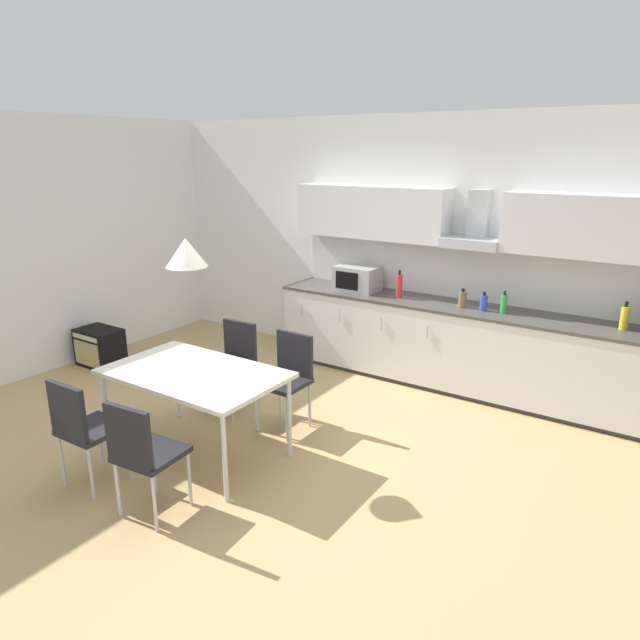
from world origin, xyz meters
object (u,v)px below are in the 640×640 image
Objects in this scene: chair_near_right at (141,448)px; chair_far_left at (234,357)px; bottle_blue at (484,303)px; pendant_lamp at (186,253)px; bottle_green at (504,304)px; bottle_brown at (462,299)px; bottle_red at (399,286)px; guitar_amp at (100,347)px; chair_near_left at (82,423)px; dining_table at (195,376)px; bottle_yellow at (625,318)px; chair_far_right at (288,371)px; microwave at (357,278)px.

chair_near_right and chair_far_left have the same top height.
pendant_lamp is (-1.52, -2.50, 0.72)m from bottle_blue.
bottle_green is 0.26× the size of chair_far_left.
bottle_red is at bearing 179.74° from bottle_brown.
chair_far_left reaches higher than guitar_amp.
pendant_lamp reaches higher than chair_near_left.
chair_near_right is at bearing -30.85° from guitar_amp.
bottle_brown is 0.72m from bottle_red.
bottle_blue is (0.22, -0.01, -0.00)m from bottle_brown.
chair_near_left is (-0.32, -0.83, -0.16)m from dining_table.
bottle_yellow reaches higher than bottle_green.
chair_near_left is at bearing -111.41° from chair_far_right.
bottle_green is at bearing -1.27° from microwave.
chair_far_left is (-0.91, -1.68, -0.49)m from bottle_red.
bottle_blue is at bearing 58.64° from dining_table.
chair_far_left is at bearing 111.54° from dining_table.
bottle_green is (1.14, -0.01, -0.03)m from bottle_red.
bottle_yellow is 3.04m from chair_far_right.
chair_far_left is at bearing -140.62° from bottle_green.
bottle_brown is 0.75× the size of bottle_yellow.
dining_table is 0.90m from chair_far_left.
chair_near_left is at bearing -96.12° from microwave.
bottle_brown is at bearing 177.36° from bottle_blue.
chair_near_left is 1.67× the size of guitar_amp.
guitar_amp is at bearing 179.72° from chair_far_left.
bottle_blue is (0.94, -0.01, -0.05)m from bottle_red.
pendant_lamp is at bearing -103.02° from bottle_red.
chair_near_right reaches higher than dining_table.
chair_near_right is (0.33, -0.82, -0.16)m from dining_table.
chair_near_right is 1.00× the size of chair_far_left.
pendant_lamp is (-0.58, -2.51, 0.67)m from bottle_red.
bottle_brown is 0.22m from bottle_blue.
bottle_brown is 2.84m from dining_table.
bottle_blue reaches higher than chair_far_left.
chair_near_right is at bearing -68.31° from chair_far_left.
bottle_yellow is (1.47, 0.07, 0.03)m from bottle_brown.
chair_near_right is (0.65, 0.00, 0.00)m from chair_near_left.
chair_far_right is at bearing -98.63° from bottle_red.
bottle_green is at bearing 67.36° from chair_near_right.
bottle_green reaches higher than chair_near_left.
chair_near_left is at bearing -105.15° from bottle_red.
dining_table is (-0.58, -2.51, -0.34)m from bottle_red.
bottle_green is at bearing -176.23° from bottle_yellow.
microwave is at bearing 78.01° from chair_far_left.
bottle_red is at bearing 179.69° from bottle_green.
bottle_brown is 0.86× the size of bottle_green.
chair_near_left is at bearing -179.98° from chair_near_right.
bottle_blue is 3.82m from chair_near_left.
microwave is 3.12m from guitar_amp.
chair_near_right is (-2.44, -3.40, -0.47)m from bottle_yellow.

